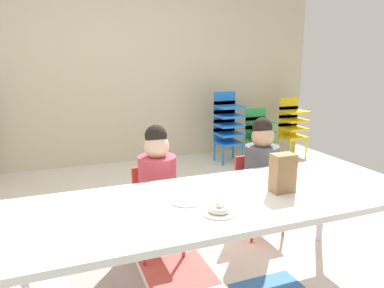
{
  "coord_description": "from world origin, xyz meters",
  "views": [
    {
      "loc": [
        -0.67,
        -2.42,
        1.36
      ],
      "look_at": [
        0.07,
        -0.52,
        0.87
      ],
      "focal_mm": 33.79,
      "sensor_mm": 36.0,
      "label": 1
    }
  ],
  "objects": [
    {
      "name": "kid_chair_yellow_stack",
      "position": [
        2.48,
        1.76,
        0.46
      ],
      "size": [
        0.32,
        0.3,
        0.8
      ],
      "color": "yellow",
      "rests_on": "ground_plane"
    },
    {
      "name": "paper_plate_near_edge",
      "position": [
        0.04,
        -0.95,
        0.62
      ],
      "size": [
        0.18,
        0.18,
        0.01
      ],
      "primitive_type": "cylinder",
      "color": "white",
      "rests_on": "craft_table"
    },
    {
      "name": "donut_powdered_on_plate",
      "position": [
        0.04,
        -0.95,
        0.64
      ],
      "size": [
        0.11,
        0.11,
        0.03
      ],
      "primitive_type": "torus",
      "color": "white",
      "rests_on": "craft_table"
    },
    {
      "name": "seated_child_middle_seat",
      "position": [
        0.78,
        -0.15,
        0.55
      ],
      "size": [
        0.32,
        0.31,
        0.92
      ],
      "color": "red",
      "rests_on": "ground_plane"
    },
    {
      "name": "paper_bag_brown",
      "position": [
        0.5,
        -0.81,
        0.73
      ],
      "size": [
        0.13,
        0.09,
        0.22
      ],
      "primitive_type": "cube",
      "color": "#9E754C",
      "rests_on": "craft_table"
    },
    {
      "name": "craft_table",
      "position": [
        0.12,
        -0.77,
        0.57
      ],
      "size": [
        2.2,
        0.79,
        0.62
      ],
      "color": "white",
      "rests_on": "ground_plane"
    },
    {
      "name": "back_wall",
      "position": [
        0.0,
        2.29,
        1.29
      ],
      "size": [
        5.89,
        0.1,
        2.57
      ],
      "primitive_type": "cube",
      "color": "beige",
      "rests_on": "ground_plane"
    },
    {
      "name": "ground_plane",
      "position": [
        0.01,
        -0.01,
        -0.01
      ],
      "size": [
        5.89,
        4.57,
        0.02
      ],
      "color": "silver"
    },
    {
      "name": "seated_child_near_camera",
      "position": [
        -0.04,
        -0.15,
        0.55
      ],
      "size": [
        0.34,
        0.34,
        0.92
      ],
      "color": "red",
      "rests_on": "ground_plane"
    },
    {
      "name": "paper_plate_center_table",
      "position": [
        -0.05,
        -0.75,
        0.62
      ],
      "size": [
        0.18,
        0.18,
        0.01
      ],
      "primitive_type": "cylinder",
      "color": "white",
      "rests_on": "craft_table"
    },
    {
      "name": "kid_chair_blue_stack",
      "position": [
        1.46,
        1.76,
        0.52
      ],
      "size": [
        0.32,
        0.3,
        0.92
      ],
      "color": "blue",
      "rests_on": "ground_plane"
    },
    {
      "name": "kid_chair_green_stack",
      "position": [
        1.94,
        1.76,
        0.4
      ],
      "size": [
        0.32,
        0.3,
        0.68
      ],
      "color": "green",
      "rests_on": "ground_plane"
    }
  ]
}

